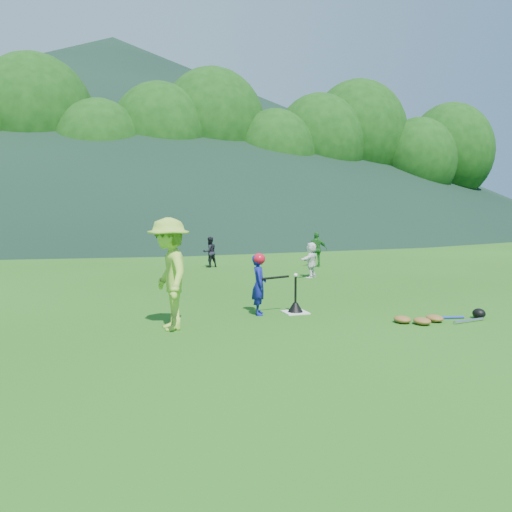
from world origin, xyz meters
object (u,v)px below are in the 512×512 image
at_px(fielder_d, 311,260).
at_px(equipment_pile, 435,318).
at_px(batting_tee, 295,306).
at_px(batter_child, 259,285).
at_px(home_plate, 295,312).
at_px(adult_coach, 169,274).
at_px(fielder_b, 210,252).
at_px(fielder_c, 317,250).

bearing_deg(fielder_d, equipment_pile, 42.53).
relative_size(fielder_d, batting_tee, 1.56).
xyz_separation_m(batter_child, fielder_d, (3.17, 4.67, -0.04)).
bearing_deg(home_plate, batter_child, 175.12).
distance_m(adult_coach, fielder_b, 9.46).
distance_m(home_plate, equipment_pile, 2.56).
distance_m(fielder_c, fielder_d, 3.01).
distance_m(batter_child, equipment_pile, 3.24).
distance_m(batter_child, adult_coach, 1.95).
bearing_deg(home_plate, adult_coach, -166.12).
distance_m(fielder_b, fielder_c, 3.82).
relative_size(home_plate, batter_child, 0.39).
relative_size(fielder_b, fielder_d, 1.02).
distance_m(fielder_c, batting_tee, 8.35).
relative_size(adult_coach, batting_tee, 2.74).
distance_m(fielder_b, batting_tee, 8.45).
relative_size(adult_coach, equipment_pile, 1.03).
relative_size(batter_child, equipment_pile, 0.64).
bearing_deg(equipment_pile, adult_coach, 168.95).
relative_size(adult_coach, fielder_b, 1.72).
bearing_deg(batter_child, fielder_b, 9.39).
xyz_separation_m(fielder_b, batting_tee, (-0.18, -8.44, -0.41)).
height_order(adult_coach, fielder_d, adult_coach).
relative_size(home_plate, fielder_d, 0.42).
bearing_deg(batter_child, adult_coach, 126.45).
bearing_deg(equipment_pile, fielder_b, 100.70).
bearing_deg(fielder_c, equipment_pile, 100.40).
relative_size(fielder_b, batting_tee, 1.60).
bearing_deg(fielder_c, fielder_b, 5.88).
xyz_separation_m(batter_child, adult_coach, (-1.79, -0.68, 0.36)).
distance_m(adult_coach, batting_tee, 2.71).
bearing_deg(fielder_d, adult_coach, 3.25).
height_order(batter_child, equipment_pile, batter_child).
height_order(home_plate, fielder_b, fielder_b).
xyz_separation_m(adult_coach, equipment_pile, (4.57, -0.89, -0.86)).
relative_size(fielder_b, fielder_c, 0.87).
bearing_deg(fielder_c, home_plate, 84.24).
height_order(home_plate, equipment_pile, equipment_pile).
xyz_separation_m(home_plate, fielder_b, (0.18, 8.44, 0.53)).
xyz_separation_m(batter_child, batting_tee, (0.72, -0.06, -0.44)).
xyz_separation_m(fielder_b, equipment_pile, (1.88, -9.95, -0.48)).
relative_size(home_plate, equipment_pile, 0.25).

